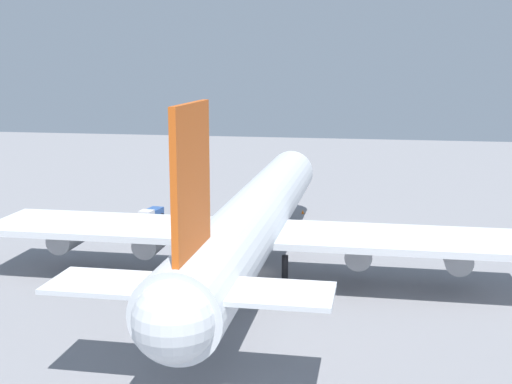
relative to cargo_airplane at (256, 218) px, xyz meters
name	(u,v)px	position (x,y,z in m)	size (l,w,h in m)	color
ground_plane	(256,273)	(0.20, 0.00, -6.39)	(274.82, 274.82, 0.00)	gray
cargo_airplane	(256,218)	(0.00, 0.00, 0.00)	(68.71, 58.56, 20.77)	silver
baggage_tug	(151,214)	(22.12, 19.96, -5.29)	(5.26, 2.79, 1.97)	silver
safety_cone_nose	(303,212)	(31.12, -1.94, -6.07)	(0.45, 0.45, 0.64)	orange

